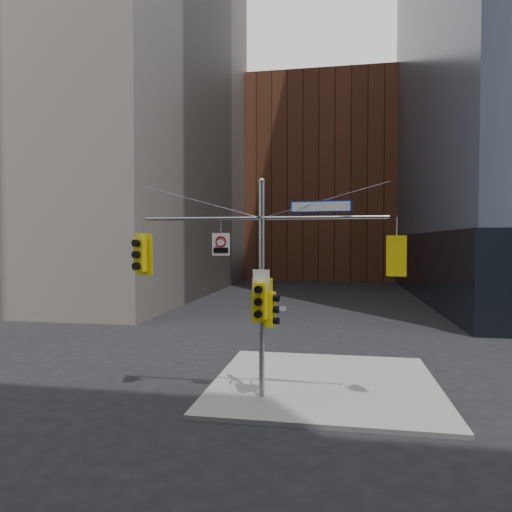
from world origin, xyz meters
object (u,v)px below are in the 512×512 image
(traffic_light_west_arm, at_px, (140,254))
(traffic_light_pole_front, at_px, (260,301))
(traffic_light_east_arm, at_px, (397,256))
(street_sign_blade, at_px, (321,207))
(traffic_light_pole_side, at_px, (272,309))
(signal_assembly, at_px, (262,267))
(regulatory_sign_arm, at_px, (221,244))

(traffic_light_west_arm, distance_m, traffic_light_pole_front, 4.47)
(traffic_light_east_arm, height_order, street_sign_blade, street_sign_blade)
(traffic_light_west_arm, xyz_separation_m, traffic_light_pole_side, (4.54, -0.02, -1.76))
(signal_assembly, xyz_separation_m, traffic_light_east_arm, (4.23, 0.00, 0.38))
(street_sign_blade, relative_size, regulatory_sign_arm, 2.65)
(traffic_light_east_arm, bearing_deg, traffic_light_pole_front, 12.16)
(signal_assembly, bearing_deg, traffic_light_west_arm, 179.81)
(traffic_light_west_arm, height_order, traffic_light_pole_side, traffic_light_west_arm)
(traffic_light_west_arm, distance_m, traffic_light_east_arm, 8.44)
(traffic_light_pole_front, xyz_separation_m, street_sign_blade, (1.89, 0.27, 3.01))
(traffic_light_pole_front, height_order, regulatory_sign_arm, regulatory_sign_arm)
(traffic_light_east_arm, bearing_deg, traffic_light_pole_side, 8.63)
(street_sign_blade, bearing_deg, traffic_light_west_arm, -174.93)
(signal_assembly, xyz_separation_m, traffic_light_pole_side, (0.33, -0.00, -1.38))
(traffic_light_east_arm, bearing_deg, signal_assembly, 8.56)
(traffic_light_pole_front, bearing_deg, regulatory_sign_arm, 176.75)
(signal_assembly, relative_size, traffic_light_pole_side, 7.20)
(street_sign_blade, bearing_deg, signal_assembly, -174.72)
(traffic_light_pole_side, bearing_deg, street_sign_blade, -75.17)
(traffic_light_pole_side, bearing_deg, regulatory_sign_arm, 105.06)
(traffic_light_west_arm, bearing_deg, street_sign_blade, 14.09)
(traffic_light_pole_side, distance_m, traffic_light_pole_front, 0.51)
(traffic_light_pole_front, distance_m, street_sign_blade, 3.57)
(traffic_light_pole_front, distance_m, regulatory_sign_arm, 2.30)
(traffic_light_west_arm, bearing_deg, traffic_light_east_arm, 14.10)
(regulatory_sign_arm, bearing_deg, street_sign_blade, -2.03)
(signal_assembly, relative_size, street_sign_blade, 4.08)
(traffic_light_west_arm, relative_size, traffic_light_east_arm, 1.15)
(traffic_light_pole_side, xyz_separation_m, regulatory_sign_arm, (-1.69, -0.02, 2.13))
(traffic_light_pole_front, relative_size, regulatory_sign_arm, 1.96)
(traffic_light_pole_front, bearing_deg, traffic_light_east_arm, 10.57)
(signal_assembly, height_order, traffic_light_east_arm, signal_assembly)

